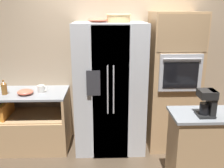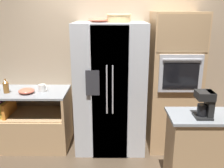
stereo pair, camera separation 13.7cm
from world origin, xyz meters
name	(u,v)px [view 2 (the right image)]	position (x,y,z in m)	size (l,w,h in m)	color
ground_plane	(114,147)	(0.00, 0.00, 0.00)	(20.00, 20.00, 0.00)	#4C3D2D
wall_back	(114,52)	(0.00, 0.44, 1.40)	(12.00, 0.06, 2.80)	tan
counter_left	(28,126)	(-1.31, 0.08, 0.33)	(1.22, 0.65, 0.88)	tan
refrigerator	(110,88)	(-0.05, 0.06, 0.93)	(0.99, 0.73, 1.86)	silver
wall_oven	(174,83)	(0.87, 0.09, 1.01)	(0.69, 0.69, 2.00)	tan
island_counter	(197,153)	(0.94, -0.91, 0.47)	(0.70, 0.46, 0.94)	tan
wicker_basket	(119,18)	(0.06, 0.03, 1.92)	(0.33, 0.33, 0.11)	tan
fruit_bowl	(99,20)	(-0.20, 0.07, 1.89)	(0.29, 0.29, 0.06)	#DB664C
bottle_tall	(6,86)	(-1.54, 0.00, 0.98)	(0.08, 0.08, 0.21)	brown
mug	(42,88)	(-1.04, 0.06, 0.93)	(0.14, 0.10, 0.11)	silver
mixing_bowl	(26,91)	(-1.25, -0.02, 0.92)	(0.22, 0.22, 0.07)	#DB664C
coffee_maker	(206,104)	(0.94, -0.98, 1.10)	(0.17, 0.18, 0.29)	black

